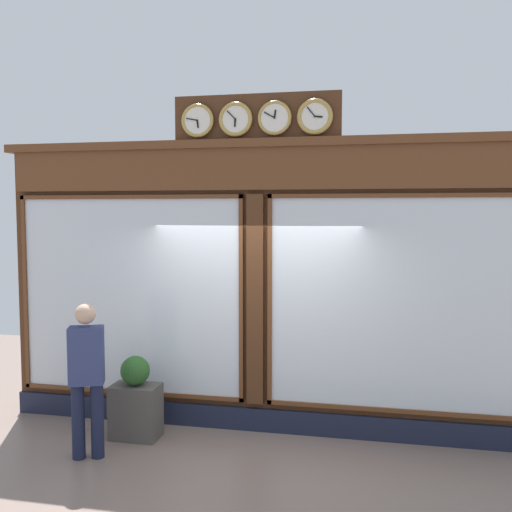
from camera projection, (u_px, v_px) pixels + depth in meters
name	position (u px, v px, depth m)	size (l,w,h in m)	color
shop_facade	(258.00, 284.00, 7.05)	(6.52, 0.42, 4.04)	#4C2B16
pedestrian	(87.00, 374.00, 6.20)	(0.41, 0.33, 1.69)	#191E38
planter_box	(136.00, 411.00, 6.81)	(0.56, 0.36, 0.63)	#4C4742
planter_shrub	(135.00, 371.00, 6.77)	(0.34, 0.34, 0.34)	#285623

